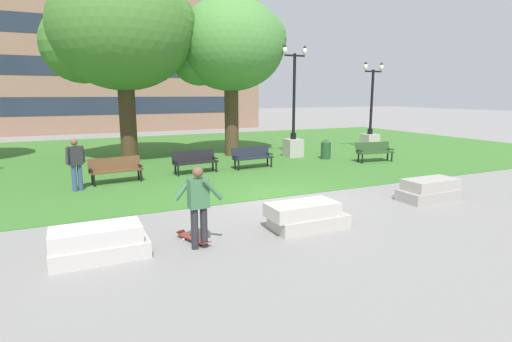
{
  "coord_description": "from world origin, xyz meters",
  "views": [
    {
      "loc": [
        -5.67,
        -10.44,
        3.13
      ],
      "look_at": [
        -1.42,
        -1.4,
        1.2
      ],
      "focal_mm": 28.0,
      "sensor_mm": 36.0,
      "label": 1
    }
  ],
  "objects_px": {
    "park_bench_near_right": "(252,156)",
    "person_bystander_near_lawn": "(76,162)",
    "concrete_block_center": "(99,243)",
    "concrete_block_left": "(306,216)",
    "trash_bin": "(326,149)",
    "concrete_block_right": "(429,190)",
    "person_skateboarder": "(199,203)",
    "park_bench_near_left": "(116,168)",
    "skateboard": "(193,238)",
    "lamp_post_right": "(293,135)",
    "park_bench_far_left": "(374,151)",
    "lamp_post_left": "(370,133)",
    "park_bench_far_right": "(195,160)"
  },
  "relations": [
    {
      "from": "concrete_block_right",
      "to": "lamp_post_right",
      "type": "distance_m",
      "value": 8.94
    },
    {
      "from": "skateboard",
      "to": "park_bench_far_right",
      "type": "bearing_deg",
      "value": 73.03
    },
    {
      "from": "concrete_block_left",
      "to": "person_bystander_near_lawn",
      "type": "height_order",
      "value": "person_bystander_near_lawn"
    },
    {
      "from": "concrete_block_left",
      "to": "park_bench_far_right",
      "type": "height_order",
      "value": "park_bench_far_right"
    },
    {
      "from": "park_bench_far_left",
      "to": "trash_bin",
      "type": "bearing_deg",
      "value": 133.98
    },
    {
      "from": "skateboard",
      "to": "trash_bin",
      "type": "bearing_deg",
      "value": 41.66
    },
    {
      "from": "person_skateboarder",
      "to": "person_bystander_near_lawn",
      "type": "height_order",
      "value": "person_bystander_near_lawn"
    },
    {
      "from": "concrete_block_left",
      "to": "person_bystander_near_lawn",
      "type": "xyz_separation_m",
      "value": [
        -4.77,
        6.29,
        0.68
      ]
    },
    {
      "from": "park_bench_near_left",
      "to": "park_bench_far_left",
      "type": "bearing_deg",
      "value": -1.82
    },
    {
      "from": "person_skateboarder",
      "to": "park_bench_near_right",
      "type": "relative_size",
      "value": 0.93
    },
    {
      "from": "lamp_post_right",
      "to": "person_bystander_near_lawn",
      "type": "bearing_deg",
      "value": -162.09
    },
    {
      "from": "lamp_post_left",
      "to": "park_bench_near_left",
      "type": "bearing_deg",
      "value": -168.58
    },
    {
      "from": "person_skateboarder",
      "to": "trash_bin",
      "type": "height_order",
      "value": "person_skateboarder"
    },
    {
      "from": "park_bench_far_right",
      "to": "concrete_block_center",
      "type": "bearing_deg",
      "value": -119.34
    },
    {
      "from": "park_bench_near_left",
      "to": "park_bench_near_right",
      "type": "relative_size",
      "value": 1.0
    },
    {
      "from": "person_skateboarder",
      "to": "lamp_post_left",
      "type": "distance_m",
      "value": 16.38
    },
    {
      "from": "concrete_block_right",
      "to": "lamp_post_right",
      "type": "relative_size",
      "value": 0.33
    },
    {
      "from": "concrete_block_left",
      "to": "lamp_post_right",
      "type": "xyz_separation_m",
      "value": [
        5.24,
        9.53,
        0.8
      ]
    },
    {
      "from": "skateboard",
      "to": "person_bystander_near_lawn",
      "type": "relative_size",
      "value": 0.6
    },
    {
      "from": "trash_bin",
      "to": "person_bystander_near_lawn",
      "type": "relative_size",
      "value": 0.56
    },
    {
      "from": "skateboard",
      "to": "lamp_post_right",
      "type": "bearing_deg",
      "value": 49.51
    },
    {
      "from": "concrete_block_right",
      "to": "person_skateboarder",
      "type": "bearing_deg",
      "value": -174.28
    },
    {
      "from": "lamp_post_left",
      "to": "trash_bin",
      "type": "xyz_separation_m",
      "value": [
        -4.03,
        -1.54,
        -0.5
      ]
    },
    {
      "from": "concrete_block_center",
      "to": "concrete_block_right",
      "type": "distance_m",
      "value": 9.3
    },
    {
      "from": "park_bench_near_right",
      "to": "person_skateboarder",
      "type": "bearing_deg",
      "value": -121.56
    },
    {
      "from": "park_bench_near_right",
      "to": "person_bystander_near_lawn",
      "type": "relative_size",
      "value": 1.08
    },
    {
      "from": "concrete_block_right",
      "to": "trash_bin",
      "type": "distance_m",
      "value": 7.83
    },
    {
      "from": "park_bench_far_right",
      "to": "trash_bin",
      "type": "height_order",
      "value": "trash_bin"
    },
    {
      "from": "trash_bin",
      "to": "person_bystander_near_lawn",
      "type": "bearing_deg",
      "value": -169.8
    },
    {
      "from": "park_bench_near_right",
      "to": "person_bystander_near_lawn",
      "type": "height_order",
      "value": "person_bystander_near_lawn"
    },
    {
      "from": "park_bench_near_right",
      "to": "park_bench_far_right",
      "type": "height_order",
      "value": "same"
    },
    {
      "from": "concrete_block_left",
      "to": "trash_bin",
      "type": "bearing_deg",
      "value": 52.55
    },
    {
      "from": "concrete_block_right",
      "to": "concrete_block_left",
      "type": "bearing_deg",
      "value": -172.32
    },
    {
      "from": "concrete_block_right",
      "to": "person_skateboarder",
      "type": "xyz_separation_m",
      "value": [
        -7.37,
        -0.74,
        0.66
      ]
    },
    {
      "from": "concrete_block_right",
      "to": "park_bench_near_left",
      "type": "relative_size",
      "value": 0.97
    },
    {
      "from": "park_bench_near_left",
      "to": "park_bench_far_left",
      "type": "distance_m",
      "value": 11.42
    },
    {
      "from": "lamp_post_left",
      "to": "trash_bin",
      "type": "bearing_deg",
      "value": -159.14
    },
    {
      "from": "skateboard",
      "to": "trash_bin",
      "type": "height_order",
      "value": "trash_bin"
    },
    {
      "from": "person_skateboarder",
      "to": "trash_bin",
      "type": "relative_size",
      "value": 1.78
    },
    {
      "from": "park_bench_near_right",
      "to": "park_bench_far_left",
      "type": "height_order",
      "value": "same"
    },
    {
      "from": "park_bench_far_left",
      "to": "lamp_post_right",
      "type": "xyz_separation_m",
      "value": [
        -2.69,
        2.86,
        0.57
      ]
    },
    {
      "from": "concrete_block_center",
      "to": "concrete_block_left",
      "type": "height_order",
      "value": "same"
    },
    {
      "from": "skateboard",
      "to": "lamp_post_right",
      "type": "height_order",
      "value": "lamp_post_right"
    },
    {
      "from": "concrete_block_left",
      "to": "trash_bin",
      "type": "xyz_separation_m",
      "value": [
        6.35,
        8.3,
        0.2
      ]
    },
    {
      "from": "skateboard",
      "to": "park_bench_near_right",
      "type": "bearing_deg",
      "value": 57.0
    },
    {
      "from": "person_skateboarder",
      "to": "person_bystander_near_lawn",
      "type": "bearing_deg",
      "value": 108.5
    },
    {
      "from": "park_bench_near_right",
      "to": "trash_bin",
      "type": "bearing_deg",
      "value": 9.43
    },
    {
      "from": "concrete_block_left",
      "to": "skateboard",
      "type": "xyz_separation_m",
      "value": [
        -2.66,
        0.27,
        -0.22
      ]
    },
    {
      "from": "park_bench_near_right",
      "to": "lamp_post_right",
      "type": "distance_m",
      "value": 3.75
    },
    {
      "from": "person_bystander_near_lawn",
      "to": "concrete_block_right",
      "type": "bearing_deg",
      "value": -30.73
    }
  ]
}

